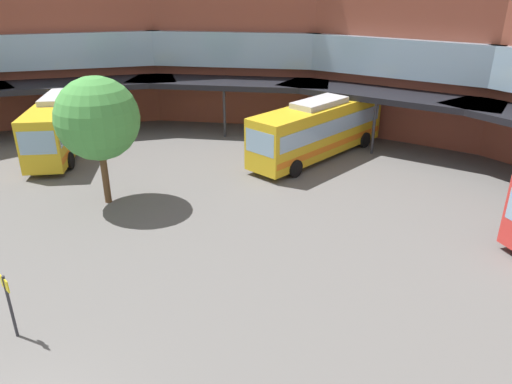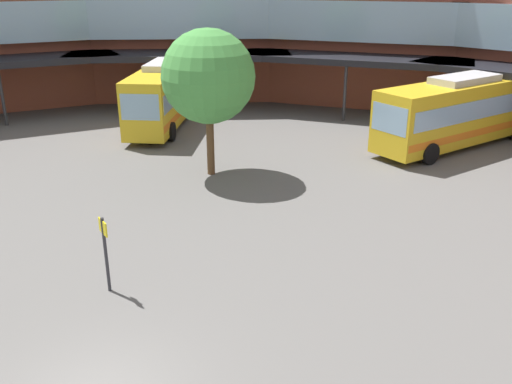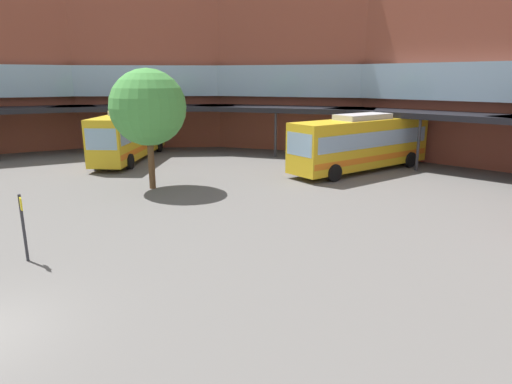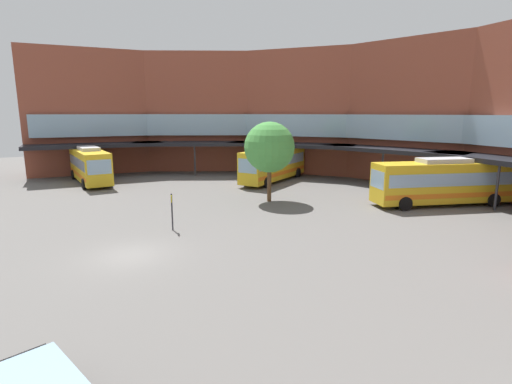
# 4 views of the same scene
# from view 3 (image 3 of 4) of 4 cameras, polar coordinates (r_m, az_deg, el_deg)

# --- Properties ---
(station_building) EXTENTS (75.49, 41.37, 15.05)m
(station_building) POSITION_cam_3_polar(r_m,az_deg,el_deg) (28.12, 7.19, 16.36)
(station_building) COLOR brown
(station_building) RESTS_ON ground
(bus_3) EXTENTS (7.26, 11.20, 3.95)m
(bus_3) POSITION_cam_3_polar(r_m,az_deg,el_deg) (36.31, -15.92, 7.16)
(bus_3) COLOR gold
(bus_3) RESTS_ON ground
(bus_4) EXTENTS (6.89, 11.53, 3.91)m
(bus_4) POSITION_cam_3_polar(r_m,az_deg,el_deg) (31.43, 13.39, 6.22)
(bus_4) COLOR gold
(bus_4) RESTS_ON ground
(plaza_tree) EXTENTS (4.29, 4.29, 6.82)m
(plaza_tree) POSITION_cam_3_polar(r_m,az_deg,el_deg) (25.98, -13.72, 10.50)
(plaza_tree) COLOR brown
(plaza_tree) RESTS_ON ground
(stop_sign_post) EXTENTS (0.56, 0.28, 2.44)m
(stop_sign_post) POSITION_cam_3_polar(r_m,az_deg,el_deg) (17.34, -27.83, -3.28)
(stop_sign_post) COLOR #2D2D33
(stop_sign_post) RESTS_ON ground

